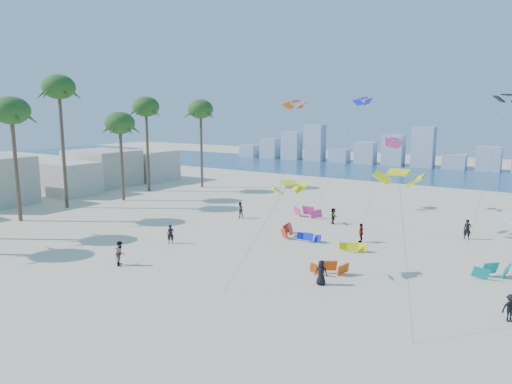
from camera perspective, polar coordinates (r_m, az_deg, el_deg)
The scene contains 10 objects.
ground at distance 32.91m, azimuth -20.39°, elevation -11.29°, with size 220.00×220.00×0.00m, color beige.
ocean at distance 94.06m, azimuth 17.36°, elevation 2.36°, with size 220.00×220.00×0.00m, color navy.
kitesurfer_near at distance 41.96m, azimuth -10.39°, elevation -5.08°, with size 0.61×0.40×1.66m, color black.
kitesurfer_mid at distance 37.04m, azimuth -16.24°, elevation -7.18°, with size 0.90×0.70×1.85m, color gray.
kitesurfers_far at distance 41.55m, azimuth 11.35°, elevation -5.24°, with size 28.28×18.28×1.84m.
grounded_kites at distance 42.33m, azimuth 10.06°, elevation -5.45°, with size 22.68×17.43×1.08m.
flying_kites at distance 41.52m, azimuth 17.89°, elevation 6.69°, with size 33.73×31.27×13.60m.
palm_row at distance 58.39m, azimuth -21.53°, elevation 9.19°, with size 8.28×44.80×15.74m.
beachfront_buildings at distance 70.95m, azimuth -23.36°, elevation 1.86°, with size 11.50×43.00×6.00m.
distant_skyline at distance 103.66m, azimuth 18.34°, elevation 4.67°, with size 85.00×3.00×8.40m.
Camera 1 is at (25.09, -17.92, 11.52)m, focal length 32.75 mm.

